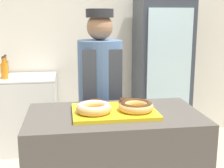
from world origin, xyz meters
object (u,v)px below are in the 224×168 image
at_px(donut_chocolate_glaze, 136,106).
at_px(beverage_fridge, 162,71).
at_px(baker_person, 100,102).
at_px(bottle_orange, 4,70).
at_px(bottle_amber, 6,67).
at_px(bottle_orange_b, 4,70).
at_px(donut_light_glaze, 94,108).
at_px(brownie_back_right, 126,101).
at_px(brownie_back_left, 96,102).
at_px(chest_freezer, 11,113).
at_px(serving_tray, 114,112).

distance_m(donut_chocolate_glaze, beverage_fridge, 1.95).
height_order(baker_person, bottle_orange, baker_person).
relative_size(bottle_amber, bottle_orange_b, 0.92).
bearing_deg(donut_light_glaze, brownie_back_right, 37.19).
relative_size(brownie_back_right, bottle_amber, 0.34).
bearing_deg(brownie_back_right, bottle_amber, 122.16).
bearing_deg(bottle_orange, bottle_amber, 94.05).
distance_m(brownie_back_left, chest_freezer, 1.92).
xyz_separation_m(baker_person, bottle_orange, (-1.01, 1.14, 0.12)).
bearing_deg(bottle_orange_b, donut_light_glaze, -63.08).
relative_size(brownie_back_right, baker_person, 0.05).
height_order(donut_light_glaze, chest_freezer, donut_light_glaze).
height_order(brownie_back_right, bottle_orange, bottle_orange).
relative_size(donut_light_glaze, brownie_back_left, 2.89).
bearing_deg(donut_light_glaze, serving_tray, 15.52).
relative_size(donut_chocolate_glaze, bottle_amber, 0.97).
relative_size(donut_light_glaze, donut_chocolate_glaze, 1.00).
height_order(serving_tray, brownie_back_right, brownie_back_right).
xyz_separation_m(chest_freezer, bottle_amber, (-0.06, 0.22, 0.54)).
height_order(brownie_back_left, beverage_fridge, beverage_fridge).
bearing_deg(bottle_orange, brownie_back_right, -54.70).
height_order(serving_tray, bottle_orange, bottle_orange).
xyz_separation_m(serving_tray, beverage_fridge, (0.88, 1.76, -0.05)).
distance_m(brownie_back_left, bottle_orange_b, 1.77).
relative_size(baker_person, chest_freezer, 1.53).
bearing_deg(serving_tray, bottle_amber, 117.81).
bearing_deg(serving_tray, bottle_orange_b, 121.09).
height_order(brownie_back_right, beverage_fridge, beverage_fridge).
bearing_deg(baker_person, bottle_orange, 131.59).
xyz_separation_m(baker_person, bottle_amber, (-1.02, 1.37, 0.12)).
bearing_deg(donut_chocolate_glaze, chest_freezer, 121.94).
xyz_separation_m(donut_light_glaze, brownie_back_left, (0.03, 0.19, -0.02)).
bearing_deg(bottle_amber, bottle_orange_b, -82.74).
relative_size(serving_tray, brownie_back_left, 6.88).
bearing_deg(donut_chocolate_glaze, baker_person, 103.87).
bearing_deg(bottle_amber, brownie_back_right, -57.84).
xyz_separation_m(chest_freezer, bottle_orange, (-0.05, -0.01, 0.54)).
bearing_deg(chest_freezer, donut_chocolate_glaze, -58.06).
xyz_separation_m(brownie_back_right, bottle_orange, (-1.14, 1.61, -0.01)).
xyz_separation_m(donut_chocolate_glaze, brownie_back_right, (-0.03, 0.19, -0.02)).
bearing_deg(bottle_amber, brownie_back_left, -62.91).
height_order(donut_light_glaze, brownie_back_right, donut_light_glaze).
distance_m(baker_person, bottle_orange_b, 1.44).
bearing_deg(baker_person, bottle_amber, 126.90).
bearing_deg(chest_freezer, bottle_orange_b, -103.33).
distance_m(brownie_back_left, baker_person, 0.50).
relative_size(baker_person, beverage_fridge, 0.90).
bearing_deg(beverage_fridge, donut_chocolate_glaze, -112.35).
xyz_separation_m(donut_light_glaze, bottle_orange_b, (-0.87, 1.71, -0.02)).
xyz_separation_m(baker_person, bottle_orange_b, (-0.98, 1.05, 0.13)).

